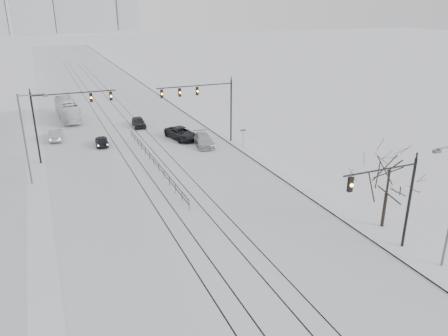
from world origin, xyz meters
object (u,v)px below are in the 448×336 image
Objects in this scene: sedan_nb_front at (181,133)px; bare_tree at (389,176)px; sedan_sb_inner at (102,141)px; sedan_nb_far at (139,122)px; traffic_mast_near at (393,195)px; sedan_sb_outer at (56,135)px; box_truck at (68,110)px; sedan_nb_right at (204,140)px.

bare_tree is at bearing -87.86° from sedan_nb_front.
sedan_nb_far is at bearing -127.06° from sedan_sb_inner.
traffic_mast_near is 1.15× the size of bare_tree.
sedan_sb_inner is 7.07m from sedan_sb_outer.
traffic_mast_near reaches higher than box_truck.
bare_tree is at bearing 128.85° from sedan_sb_outer.
sedan_nb_front is 4.24m from sedan_nb_right.
bare_tree is at bearing 123.78° from sedan_sb_inner.
sedan_sb_outer is 11.22m from box_truck.
bare_tree reaches higher than sedan_sb_inner.
sedan_nb_far is at bearing 133.31° from box_truck.
traffic_mast_near is at bearing -93.17° from sedan_nb_front.
bare_tree is 30.75m from sedan_nb_front.
sedan_nb_far is (-3.82, 8.33, -0.07)m from sedan_nb_front.
bare_tree reaches higher than sedan_sb_outer.
sedan_nb_right is 13.40m from sedan_nb_far.
traffic_mast_near is 1.38× the size of sedan_nb_right.
sedan_nb_far is at bearing 106.23° from bare_tree.
box_truck is at bearing -75.65° from sedan_sb_inner.
sedan_nb_right reaches higher than sedan_nb_far.
sedan_nb_far is at bearing 123.42° from sedan_nb_right.
sedan_sb_outer is 16.44m from sedan_nb_front.
box_truck reaches higher than sedan_sb_inner.
sedan_nb_front is (-7.24, 29.66, -3.70)m from bare_tree.
sedan_sb_inner is at bearing -127.92° from sedan_nb_far.
sedan_nb_front is at bearing 103.71° from bare_tree.
sedan_sb_inner is 0.87× the size of sedan_sb_outer.
sedan_sb_inner is at bearing 165.92° from sedan_nb_right.
traffic_mast_near is 33.23m from sedan_nb_front.
sedan_nb_right is (16.97, -9.91, 0.02)m from sedan_sb_outer.
box_truck is at bearing 109.65° from traffic_mast_near.
traffic_mast_near is at bearing -74.55° from sedan_nb_far.
box_truck reaches higher than sedan_nb_front.
traffic_mast_near is 42.07m from sedan_nb_far.
sedan_nb_right is 0.47× the size of box_truck.
sedan_sb_inner is 9.53m from sedan_nb_far.
traffic_mast_near is 1.61× the size of sedan_sb_outer.
sedan_nb_far is at bearing 101.91° from traffic_mast_near.
sedan_nb_right is at bearing 156.29° from sedan_sb_outer.
bare_tree reaches higher than box_truck.
box_truck is (-12.89, 16.96, 0.72)m from sedan_nb_front.
sedan_sb_outer is 0.86× the size of sedan_nb_right.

